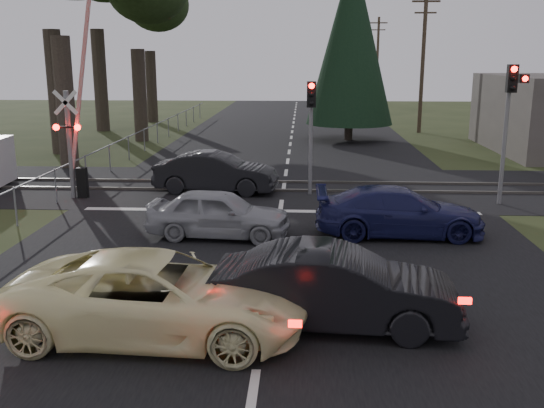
# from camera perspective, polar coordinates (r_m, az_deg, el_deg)

# --- Properties ---
(ground) EXTENTS (120.00, 120.00, 0.00)m
(ground) POSITION_cam_1_polar(r_m,az_deg,el_deg) (12.12, -0.69, -10.32)
(ground) COLOR #283317
(ground) RESTS_ON ground
(road) EXTENTS (14.00, 100.00, 0.01)m
(road) POSITION_cam_1_polar(r_m,az_deg,el_deg) (21.63, 0.96, 0.50)
(road) COLOR black
(road) RESTS_ON ground
(rail_corridor) EXTENTS (120.00, 8.00, 0.01)m
(rail_corridor) POSITION_cam_1_polar(r_m,az_deg,el_deg) (23.58, 1.12, 1.61)
(rail_corridor) COLOR black
(rail_corridor) RESTS_ON ground
(stop_line) EXTENTS (13.00, 0.35, 0.00)m
(stop_line) POSITION_cam_1_polar(r_m,az_deg,el_deg) (19.88, 0.78, -0.66)
(stop_line) COLOR silver
(stop_line) RESTS_ON ground
(rail_near) EXTENTS (120.00, 0.12, 0.10)m
(rail_near) POSITION_cam_1_polar(r_m,az_deg,el_deg) (22.79, 1.06, 1.30)
(rail_near) COLOR #59544C
(rail_near) RESTS_ON ground
(rail_far) EXTENTS (120.00, 0.12, 0.10)m
(rail_far) POSITION_cam_1_polar(r_m,az_deg,el_deg) (24.36, 1.18, 2.10)
(rail_far) COLOR #59544C
(rail_far) RESTS_ON ground
(crossing_signal) EXTENTS (1.62, 0.38, 6.96)m
(crossing_signal) POSITION_cam_1_polar(r_m,az_deg,el_deg) (22.50, -17.99, 5.66)
(crossing_signal) COLOR slate
(crossing_signal) RESTS_ON ground
(traffic_signal_right) EXTENTS (0.68, 0.48, 4.70)m
(traffic_signal_right) POSITION_cam_1_polar(r_m,az_deg,el_deg) (21.70, 21.52, 8.46)
(traffic_signal_right) COLOR slate
(traffic_signal_right) RESTS_ON ground
(traffic_signal_center) EXTENTS (0.32, 0.48, 4.10)m
(traffic_signal_center) POSITION_cam_1_polar(r_m,az_deg,el_deg) (21.84, 3.70, 8.05)
(traffic_signal_center) COLOR slate
(traffic_signal_center) RESTS_ON ground
(utility_pole_mid) EXTENTS (1.80, 0.26, 9.00)m
(utility_pole_mid) POSITION_cam_1_polar(r_m,az_deg,el_deg) (41.79, 14.01, 12.98)
(utility_pole_mid) COLOR #4C3D2D
(utility_pole_mid) RESTS_ON ground
(utility_pole_far) EXTENTS (1.80, 0.26, 9.00)m
(utility_pole_far) POSITION_cam_1_polar(r_m,az_deg,el_deg) (66.51, 9.89, 13.28)
(utility_pole_far) COLOR #4C3D2D
(utility_pole_far) RESTS_ON ground
(conifer_tree) EXTENTS (5.20, 5.20, 11.00)m
(conifer_tree) POSITION_cam_1_polar(r_m,az_deg,el_deg) (37.17, 7.47, 15.18)
(conifer_tree) COLOR #473D33
(conifer_tree) RESTS_ON ground
(fence_left) EXTENTS (0.10, 36.00, 1.20)m
(fence_left) POSITION_cam_1_polar(r_m,az_deg,el_deg) (34.96, -11.26, 5.29)
(fence_left) COLOR slate
(fence_left) RESTS_ON ground
(cream_coupe) EXTENTS (5.50, 2.75, 1.50)m
(cream_coupe) POSITION_cam_1_polar(r_m,az_deg,el_deg) (11.18, -10.65, -8.53)
(cream_coupe) COLOR #FBF3B4
(cream_coupe) RESTS_ON ground
(dark_hatchback) EXTENTS (4.69, 1.92, 1.51)m
(dark_hatchback) POSITION_cam_1_polar(r_m,az_deg,el_deg) (11.39, 5.96, -7.91)
(dark_hatchback) COLOR black
(dark_hatchback) RESTS_ON ground
(silver_car) EXTENTS (4.10, 1.94, 1.36)m
(silver_car) POSITION_cam_1_polar(r_m,az_deg,el_deg) (16.96, -5.02, -0.91)
(silver_car) COLOR #919398
(silver_car) RESTS_ON ground
(blue_sedan) EXTENTS (4.72, 1.94, 1.37)m
(blue_sedan) POSITION_cam_1_polar(r_m,az_deg,el_deg) (17.43, 11.87, -0.73)
(blue_sedan) COLOR #181B4A
(blue_sedan) RESTS_ON ground
(dark_car_far) EXTENTS (4.65, 2.00, 1.49)m
(dark_car_far) POSITION_cam_1_polar(r_m,az_deg,el_deg) (22.65, -5.29, 2.96)
(dark_car_far) COLOR black
(dark_car_far) RESTS_ON ground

